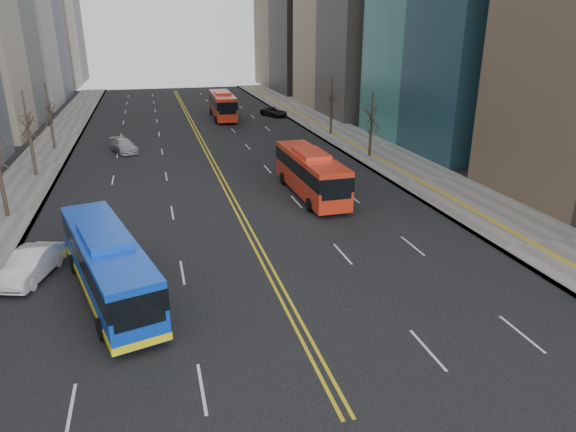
{
  "coord_description": "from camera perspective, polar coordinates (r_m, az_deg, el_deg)",
  "views": [
    {
      "loc": [
        -5.68,
        -8.04,
        12.71
      ],
      "look_at": [
        0.65,
        15.46,
        3.7
      ],
      "focal_mm": 32.0,
      "sensor_mm": 36.0,
      "label": 1
    }
  ],
  "objects": [
    {
      "name": "car_dark_mid",
      "position": [
        52.79,
        -0.37,
        7.12
      ],
      "size": [
        2.34,
        4.13,
        1.32
      ],
      "primitive_type": "imported",
      "rotation": [
        0.0,
        0.0,
        -0.21
      ],
      "color": "black",
      "rests_on": "ground"
    },
    {
      "name": "red_bus_far",
      "position": [
        77.26,
        -7.29,
        12.29
      ],
      "size": [
        3.37,
        12.31,
        3.85
      ],
      "color": "red",
      "rests_on": "ground"
    },
    {
      "name": "street_trees",
      "position": [
        43.33,
        -17.01,
        9.02
      ],
      "size": [
        35.2,
        47.2,
        7.6
      ],
      "color": "#31261E",
      "rests_on": "ground"
    },
    {
      "name": "red_bus_near",
      "position": [
        40.67,
        2.53,
        5.03
      ],
      "size": [
        3.03,
        11.41,
        3.6
      ],
      "color": "red",
      "rests_on": "ground"
    },
    {
      "name": "blue_bus",
      "position": [
        26.82,
        -19.36,
        -4.94
      ],
      "size": [
        5.45,
        11.97,
        3.42
      ],
      "color": "blue",
      "rests_on": "ground"
    },
    {
      "name": "centerline",
      "position": [
        64.56,
        -9.84,
        8.67
      ],
      "size": [
        0.55,
        100.0,
        0.01
      ],
      "color": "gold",
      "rests_on": "ground"
    },
    {
      "name": "car_white",
      "position": [
        30.69,
        -26.66,
        -4.85
      ],
      "size": [
        3.05,
        5.08,
        1.58
      ],
      "primitive_type": "imported",
      "rotation": [
        0.0,
        0.0,
        -0.31
      ],
      "color": "silver",
      "rests_on": "ground"
    },
    {
      "name": "sidewalk_right",
      "position": [
        59.25,
        8.41,
        7.78
      ],
      "size": [
        7.0,
        130.0,
        0.15
      ],
      "primitive_type": "cube",
      "color": "slate",
      "rests_on": "ground"
    },
    {
      "name": "sidewalk_left",
      "position": [
        55.59,
        -25.97,
        5.11
      ],
      "size": [
        5.0,
        130.0,
        0.15
      ],
      "primitive_type": "cube",
      "color": "slate",
      "rests_on": "ground"
    },
    {
      "name": "car_silver",
      "position": [
        58.23,
        -17.77,
        7.44
      ],
      "size": [
        3.37,
        5.12,
        1.38
      ],
      "primitive_type": "imported",
      "rotation": [
        0.0,
        0.0,
        0.33
      ],
      "color": "#A7A6AC",
      "rests_on": "ground"
    },
    {
      "name": "car_dark_far",
      "position": [
        78.71,
        -1.57,
        11.5
      ],
      "size": [
        3.86,
        5.17,
        1.3
      ],
      "primitive_type": "imported",
      "rotation": [
        0.0,
        0.0,
        0.41
      ],
      "color": "black",
      "rests_on": "ground"
    }
  ]
}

